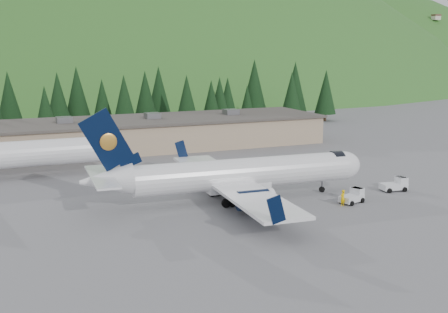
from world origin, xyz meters
The scene contains 9 objects.
ground centered at (0.00, 0.00, 0.00)m, with size 600.00×600.00×0.00m, color #5C5C61.
airliner centered at (-0.98, 0.06, 2.98)m, with size 33.69×31.60×11.18m.
second_airliner centered at (-24.92, 22.00, 3.32)m, with size 27.50×11.00×10.05m.
baggage_tug_a centered at (10.82, -5.93, 0.71)m, with size 3.29×2.51×1.59m.
baggage_tug_b centered at (18.83, -3.54, 0.75)m, with size 3.32×2.22×1.68m.
terminal_building centered at (-5.01, 38.00, 2.62)m, with size 71.00×17.00×6.10m.
ramp_worker centered at (8.88, -6.67, 0.92)m, with size 0.67×0.44×1.83m, color #FBC201.
tree_line centered at (-6.43, 60.67, 7.23)m, with size 112.68×17.61×13.45m.
hills centered at (53.34, 207.38, -82.80)m, with size 614.00×330.00×300.00m.
Camera 1 is at (-26.68, -56.75, 17.13)m, focal length 45.00 mm.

